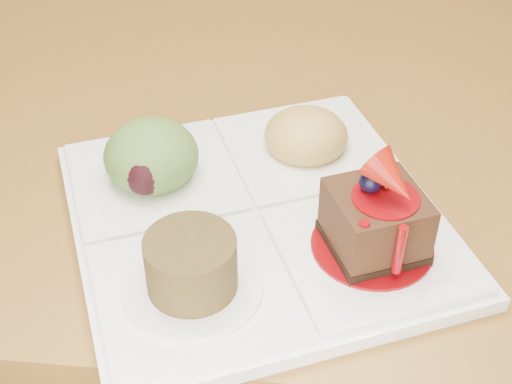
{
  "coord_description": "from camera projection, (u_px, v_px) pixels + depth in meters",
  "views": [
    {
      "loc": [
        0.13,
        -1.18,
        1.14
      ],
      "look_at": [
        0.09,
        -0.75,
        0.79
      ],
      "focal_mm": 50.0,
      "sensor_mm": 36.0,
      "label": 1
    }
  ],
  "objects": [
    {
      "name": "sampler_plate",
      "position": [
        252.0,
        202.0,
        0.57
      ],
      "size": [
        0.37,
        0.37,
        0.11
      ],
      "rotation": [
        0.0,
        0.0,
        0.41
      ],
      "color": "white",
      "rests_on": "dining_table"
    },
    {
      "name": "ground",
      "position": [
        251.0,
        249.0,
        1.64
      ],
      "size": [
        6.0,
        6.0,
        0.0
      ],
      "primitive_type": "plane",
      "color": "#573618"
    }
  ]
}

